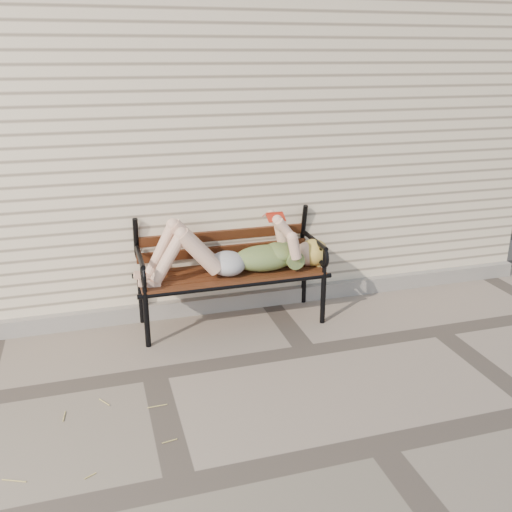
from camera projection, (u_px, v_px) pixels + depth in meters
name	position (u px, v px, depth m)	size (l,w,h in m)	color
ground	(154.00, 374.00, 4.36)	(80.00, 80.00, 0.00)	gray
house_wall	(114.00, 128.00, 6.56)	(8.00, 4.00, 3.00)	#F3DFBE
foundation_strip	(141.00, 313.00, 5.21)	(8.00, 0.10, 0.15)	gray
garden_bench	(228.00, 251.00, 5.08)	(1.78, 0.71, 1.15)	black
reading_woman	(234.00, 252.00, 4.94)	(1.68, 0.38, 0.53)	#0A3848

